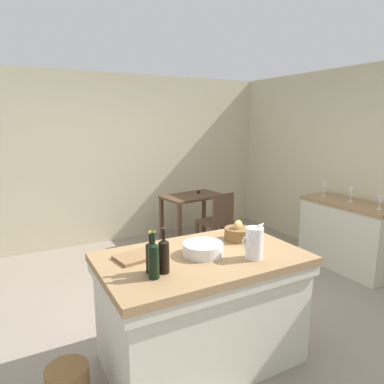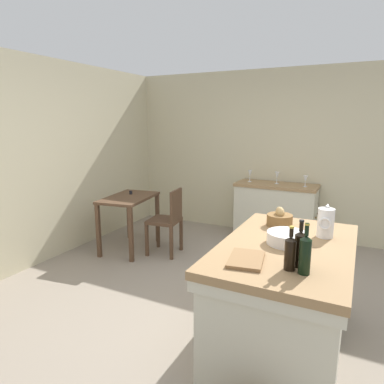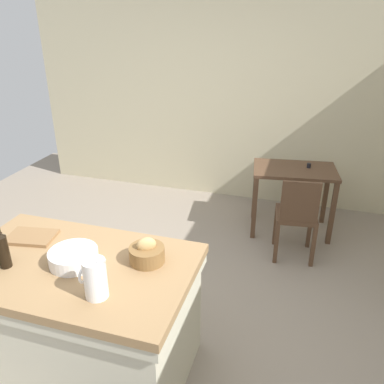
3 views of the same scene
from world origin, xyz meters
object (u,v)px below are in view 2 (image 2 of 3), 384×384
wash_bowl (287,238)px  wine_glass_left (277,176)px  writing_desk (129,205)px  wooden_chair (168,219)px  pitcher (326,222)px  bread_basket (280,219)px  cutting_board (246,259)px  wine_glass_middle (250,174)px  side_cabinet (275,212)px  wine_bottle_green (305,254)px  wine_glass_far_left (305,179)px  island_table (284,293)px  wine_bottle_amber (290,252)px  wine_bottle_dark (300,248)px

wash_bowl → wine_glass_left: wine_glass_left is taller
writing_desk → wooden_chair: 0.61m
pitcher → bread_basket: 0.42m
bread_basket → cutting_board: bearing=178.5°
cutting_board → wine_glass_middle: bearing=16.8°
side_cabinet → wine_bottle_green: 3.22m
wooden_chair → wine_glass_middle: bearing=-31.0°
cutting_board → wine_glass_far_left: 2.99m
island_table → side_cabinet: size_ratio=1.26×
bread_basket → cutting_board: 0.89m
wine_glass_middle → wine_bottle_amber: bearing=-158.4°
wash_bowl → wine_glass_left: bearing=14.6°
wine_bottle_dark → wine_glass_left: 3.08m
bread_basket → wine_glass_middle: 2.33m
wooden_chair → pitcher: 2.38m
island_table → wine_glass_left: wine_glass_left is taller
pitcher → bread_basket: bearing=71.2°
wash_bowl → wine_bottle_green: (-0.48, -0.20, 0.08)m
pitcher → wine_glass_middle: bearing=30.4°
writing_desk → wine_glass_middle: size_ratio=5.29×
pitcher → wine_bottle_amber: size_ratio=0.97×
wooden_chair → wine_bottle_amber: wine_bottle_amber is taller
cutting_board → island_table: bearing=-22.2°
wine_bottle_green → pitcher: bearing=-3.0°
wine_glass_left → wine_glass_far_left: bearing=-95.7°
side_cabinet → bread_basket: size_ratio=5.38×
side_cabinet → wine_bottle_dark: 3.12m
wash_bowl → wine_glass_middle: size_ratio=1.69×
wine_bottle_dark → wine_bottle_amber: 0.09m
side_cabinet → bread_basket: bearing=-166.4°
wine_glass_far_left → side_cabinet: bearing=86.0°
wooden_chair → bread_basket: bread_basket is taller
wooden_chair → wine_glass_middle: size_ratio=4.99×
island_table → wine_bottle_dark: (-0.38, -0.15, 0.54)m
island_table → wash_bowl: size_ratio=5.00×
writing_desk → wash_bowl: 2.75m
island_table → pitcher: (0.31, -0.24, 0.53)m
island_table → wine_glass_far_left: size_ratio=9.63×
side_cabinet → pitcher: pitcher is taller
wine_bottle_dark → wine_bottle_amber: bearing=148.1°
island_table → side_cabinet: bearing=14.7°
wooden_chair → cutting_board: (-1.78, -1.67, 0.40)m
wash_bowl → wine_glass_left: 2.66m
wash_bowl → bread_basket: (0.44, 0.16, 0.02)m
island_table → wine_bottle_amber: 0.70m
wine_bottle_amber → cutting_board: bearing=88.3°
writing_desk → cutting_board: bearing=-126.9°
wooden_chair → wine_glass_far_left: 2.06m
wine_bottle_dark → wine_bottle_amber: wine_bottle_dark is taller
wine_bottle_amber → writing_desk: bearing=56.2°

